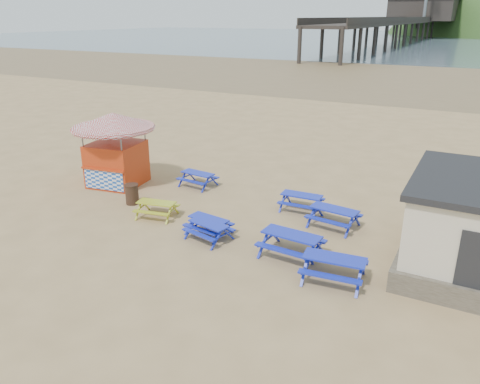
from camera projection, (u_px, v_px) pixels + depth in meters
The scene contains 14 objects.
ground at pixel (220, 227), 18.57m from camera, with size 400.00×400.00×0.00m, color tan.
wet_sand at pixel (421, 77), 64.08m from camera, with size 400.00×400.00×0.00m, color olive.
sea at pixel (470, 40), 159.25m from camera, with size 400.00×400.00×0.00m, color #4C5F6D.
picnic_table_blue_a at pixel (198, 179), 22.89m from camera, with size 1.79×1.50×0.70m.
picnic_table_blue_b at pixel (301, 202), 20.05m from camera, with size 1.77×1.45×0.72m.
picnic_table_blue_c at pixel (334, 218), 18.45m from camera, with size 2.03×1.71×0.78m.
picnic_table_blue_d at pixel (209, 231), 17.43m from camera, with size 1.82×1.59×0.66m.
picnic_table_blue_e at pixel (209, 226), 17.86m from camera, with size 1.73×1.47×0.66m.
picnic_table_blue_f at pixel (291, 245), 16.19m from camera, with size 2.13×1.77×0.85m.
picnic_table_yellow at pixel (157, 209), 19.39m from camera, with size 1.80×1.55×0.66m.
ice_cream_kiosk at pixel (115, 140), 22.52m from camera, with size 4.53×4.53×3.57m.
litter_bin at pixel (132, 194), 20.70m from camera, with size 0.62×0.62×0.91m.
pier at pixel (420, 22), 171.97m from camera, with size 24.00×220.00×39.29m.
picnic_table_blue_g at pixel (334, 269), 14.69m from camera, with size 2.08×1.75×0.81m.
Camera 1 is at (8.56, -14.56, 7.87)m, focal length 35.00 mm.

